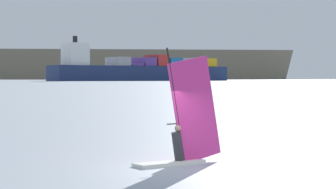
{
  "coord_description": "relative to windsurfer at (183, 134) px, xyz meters",
  "views": [
    {
      "loc": [
        0.79,
        -20.27,
        2.96
      ],
      "look_at": [
        -2.09,
        12.45,
        2.08
      ],
      "focal_mm": 67.83,
      "sensor_mm": 36.0,
      "label": 1
    }
  ],
  "objects": [
    {
      "name": "ground_plane",
      "position": [
        0.61,
        -1.37,
        -1.03
      ],
      "size": [
        4000.0,
        4000.0,
        0.0
      ],
      "primitive_type": "plane",
      "color": "#9EA8B2"
    },
    {
      "name": "distant_headland",
      "position": [
        -229.85,
        1068.16,
        22.17
      ],
      "size": [
        698.78,
        397.84,
        46.4
      ],
      "primitive_type": "cube",
      "rotation": [
        0.0,
        0.0,
        0.19
      ],
      "color": "#756B56",
      "rests_on": "ground_plane"
    },
    {
      "name": "windsurfer",
      "position": [
        0.0,
        0.0,
        0.0
      ],
      "size": [
        2.94,
        2.56,
        4.0
      ],
      "rotation": [
        0.0,
        0.0,
        3.84
      ],
      "color": "white",
      "rests_on": "ground_plane"
    },
    {
      "name": "cargo_ship",
      "position": [
        -73.5,
        547.04,
        8.86
      ],
      "size": [
        154.84,
        126.1,
        38.25
      ],
      "rotation": [
        0.0,
        0.0,
        0.64
      ],
      "color": "navy",
      "rests_on": "ground_plane"
    }
  ]
}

